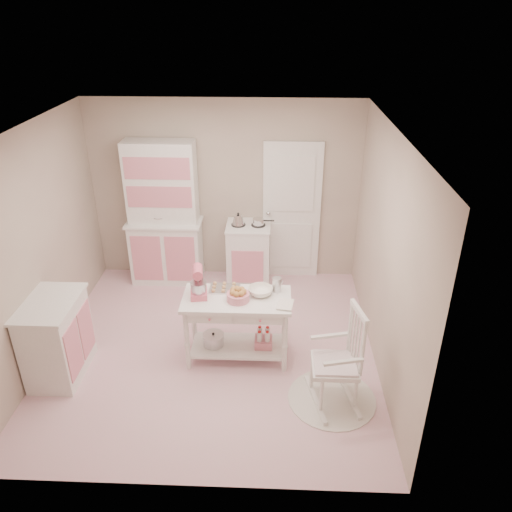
{
  "coord_description": "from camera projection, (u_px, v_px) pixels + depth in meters",
  "views": [
    {
      "loc": [
        0.71,
        -4.79,
        3.73
      ],
      "look_at": [
        0.5,
        0.38,
        1.07
      ],
      "focal_mm": 35.0,
      "sensor_mm": 36.0,
      "label": 1
    }
  ],
  "objects": [
    {
      "name": "work_table",
      "position": [
        237.0,
        328.0,
        5.68
      ],
      "size": [
        1.2,
        0.6,
        0.8
      ],
      "primitive_type": "cube",
      "color": "white",
      "rests_on": "ground"
    },
    {
      "name": "hutch",
      "position": [
        163.0,
        214.0,
        7.01
      ],
      "size": [
        1.06,
        0.5,
        2.08
      ],
      "primitive_type": "cube",
      "color": "white",
      "rests_on": "ground"
    },
    {
      "name": "base_cabinet",
      "position": [
        57.0,
        338.0,
        5.41
      ],
      "size": [
        0.54,
        0.84,
        0.92
      ],
      "primitive_type": "cube",
      "color": "white",
      "rests_on": "ground"
    },
    {
      "name": "metal_pitcher",
      "position": [
        277.0,
        285.0,
        5.59
      ],
      "size": [
        0.1,
        0.1,
        0.17
      ],
      "primitive_type": "cylinder",
      "color": "silver",
      "rests_on": "work_table"
    },
    {
      "name": "stand_mixer",
      "position": [
        198.0,
        283.0,
        5.46
      ],
      "size": [
        0.24,
        0.31,
        0.34
      ],
      "primitive_type": "cube",
      "rotation": [
        0.0,
        0.0,
        0.15
      ],
      "color": "#E36078",
      "rests_on": "work_table"
    },
    {
      "name": "rocking_chair",
      "position": [
        335.0,
        357.0,
        4.98
      ],
      "size": [
        0.63,
        0.81,
        1.1
      ],
      "primitive_type": "cube",
      "rotation": [
        0.0,
        0.0,
        0.23
      ],
      "color": "white",
      "rests_on": "ground"
    },
    {
      "name": "room_shell",
      "position": [
        207.0,
        222.0,
        5.23
      ],
      "size": [
        3.84,
        3.84,
        2.62
      ],
      "color": "pink",
      "rests_on": "ground"
    },
    {
      "name": "mixing_bowl",
      "position": [
        260.0,
        291.0,
        5.54
      ],
      "size": [
        0.27,
        0.27,
        0.09
      ],
      "primitive_type": "imported",
      "color": "white",
      "rests_on": "work_table"
    },
    {
      "name": "recipe_book",
      "position": [
        277.0,
        304.0,
        5.37
      ],
      "size": [
        0.2,
        0.25,
        0.02
      ],
      "primitive_type": "imported",
      "rotation": [
        0.0,
        0.0,
        -0.17
      ],
      "color": "white",
      "rests_on": "work_table"
    },
    {
      "name": "door",
      "position": [
        292.0,
        212.0,
        7.14
      ],
      "size": [
        0.82,
        0.05,
        2.04
      ],
      "primitive_type": "cube",
      "color": "white",
      "rests_on": "ground"
    },
    {
      "name": "lace_rug",
      "position": [
        332.0,
        398.0,
        5.23
      ],
      "size": [
        0.92,
        0.92,
        0.01
      ],
      "primitive_type": "cylinder",
      "color": "white",
      "rests_on": "ground"
    },
    {
      "name": "stove",
      "position": [
        249.0,
        254.0,
        7.19
      ],
      "size": [
        0.62,
        0.57,
        0.92
      ],
      "primitive_type": "cube",
      "color": "white",
      "rests_on": "ground"
    },
    {
      "name": "bread_basket",
      "position": [
        238.0,
        297.0,
        5.43
      ],
      "size": [
        0.25,
        0.25,
        0.09
      ],
      "primitive_type": "cylinder",
      "color": "pink",
      "rests_on": "work_table"
    },
    {
      "name": "cookie_tray",
      "position": [
        225.0,
        288.0,
        5.66
      ],
      "size": [
        0.34,
        0.24,
        0.02
      ],
      "primitive_type": "cube",
      "color": "silver",
      "rests_on": "work_table"
    }
  ]
}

